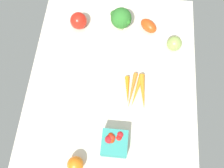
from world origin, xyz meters
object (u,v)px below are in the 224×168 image
object	(u,v)px
heirloom_tomato_orange	(75,164)
heirloom_tomato_green	(174,43)
roma_tomato	(149,26)
broccoli_head	(121,18)
berry_basket	(114,143)
carrot_bunch	(136,91)
bell_pepper_red	(79,21)

from	to	relation	value
heirloom_tomato_orange	heirloom_tomato_green	size ratio (longest dim) A/B	0.92
roma_tomato	heirloom_tomato_green	bearing A→B (deg)	3.92
roma_tomato	heirloom_tomato_green	distance (cm)	15.59
broccoli_head	berry_basket	size ratio (longest dim) A/B	1.24
broccoli_head	carrot_bunch	distance (cm)	35.61
heirloom_tomato_green	berry_basket	bearing A→B (deg)	-26.35
berry_basket	roma_tomato	world-z (taller)	berry_basket
broccoli_head	bell_pepper_red	size ratio (longest dim) A/B	1.54
broccoli_head	berry_basket	xyz separation A→B (cm)	(57.54, 2.06, -3.79)
carrot_bunch	roma_tomato	bearing A→B (deg)	173.38
heirloom_tomato_orange	roma_tomato	world-z (taller)	heirloom_tomato_orange
berry_basket	heirloom_tomato_green	bearing A→B (deg)	153.65
carrot_bunch	heirloom_tomato_orange	world-z (taller)	heirloom_tomato_orange
berry_basket	heirloom_tomato_green	xyz separation A→B (cm)	(-48.59, 24.07, -0.31)
carrot_bunch	heirloom_tomato_orange	bearing A→B (deg)	-33.23
berry_basket	heirloom_tomato_green	distance (cm)	54.22
roma_tomato	heirloom_tomato_orange	bearing A→B (deg)	-69.90
carrot_bunch	heirloom_tomato_orange	distance (cm)	40.20
broccoli_head	roma_tomato	size ratio (longest dim) A/B	1.40
bell_pepper_red	heirloom_tomato_green	size ratio (longest dim) A/B	1.19
heirloom_tomato_orange	carrot_bunch	bearing A→B (deg)	146.77
broccoli_head	heirloom_tomato_orange	world-z (taller)	broccoli_head
broccoli_head	heirloom_tomato_orange	xyz separation A→B (cm)	(67.22, -12.24, -4.40)
heirloom_tomato_green	carrot_bunch	bearing A→B (deg)	-33.55
carrot_bunch	roma_tomato	distance (cm)	34.35
bell_pepper_red	heirloom_tomato_green	world-z (taller)	bell_pepper_red
bell_pepper_red	roma_tomato	world-z (taller)	bell_pepper_red
roma_tomato	carrot_bunch	bearing A→B (deg)	-55.54
heirloom_tomato_orange	bell_pepper_red	bearing A→B (deg)	-172.82
heirloom_tomato_green	broccoli_head	bearing A→B (deg)	-108.91
broccoli_head	heirloom_tomato_green	distance (cm)	27.92
broccoli_head	bell_pepper_red	bearing A→B (deg)	-87.75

